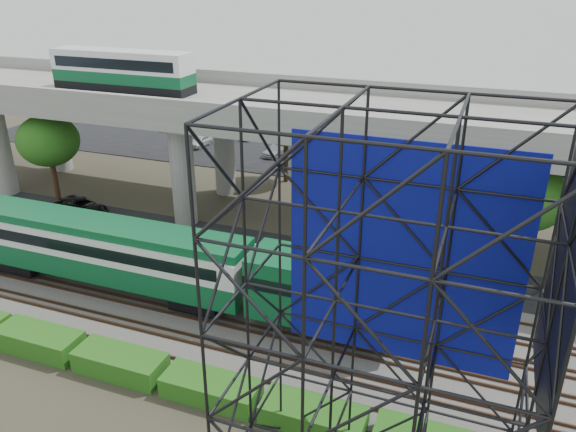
% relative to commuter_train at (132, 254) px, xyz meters
% --- Properties ---
extents(ground, '(140.00, 140.00, 0.00)m').
position_rel_commuter_train_xyz_m(ground, '(7.38, -2.00, -2.88)').
color(ground, '#474233').
rests_on(ground, ground).
extents(ballast_bed, '(90.00, 12.00, 0.20)m').
position_rel_commuter_train_xyz_m(ballast_bed, '(7.38, 0.00, -2.78)').
color(ballast_bed, slate).
rests_on(ballast_bed, ground).
extents(service_road, '(90.00, 5.00, 0.08)m').
position_rel_commuter_train_xyz_m(service_road, '(7.38, 8.50, -2.84)').
color(service_road, black).
rests_on(service_road, ground).
extents(parking_lot, '(90.00, 18.00, 0.08)m').
position_rel_commuter_train_xyz_m(parking_lot, '(7.38, 32.00, -2.84)').
color(parking_lot, black).
rests_on(parking_lot, ground).
extents(harbor_water, '(140.00, 40.00, 0.03)m').
position_rel_commuter_train_xyz_m(harbor_water, '(7.38, 54.00, -2.87)').
color(harbor_water, '#475B74').
rests_on(harbor_water, ground).
extents(rail_tracks, '(90.00, 9.52, 0.16)m').
position_rel_commuter_train_xyz_m(rail_tracks, '(7.38, -0.00, -2.60)').
color(rail_tracks, '#472D1E').
rests_on(rail_tracks, ballast_bed).
extents(commuter_train, '(29.30, 3.06, 4.30)m').
position_rel_commuter_train_xyz_m(commuter_train, '(0.00, 0.00, 0.00)').
color(commuter_train, black).
rests_on(commuter_train, rail_tracks).
extents(overpass, '(80.00, 12.00, 12.40)m').
position_rel_commuter_train_xyz_m(overpass, '(6.14, 14.00, 5.33)').
color(overpass, '#9E9B93').
rests_on(overpass, ground).
extents(scaffold_tower, '(9.36, 6.36, 15.00)m').
position_rel_commuter_train_xyz_m(scaffold_tower, '(16.65, -9.98, 4.59)').
color(scaffold_tower, black).
rests_on(scaffold_tower, ground).
extents(hedge_strip, '(34.60, 1.80, 1.20)m').
position_rel_commuter_train_xyz_m(hedge_strip, '(8.39, -6.30, -2.32)').
color(hedge_strip, '#1B4F12').
rests_on(hedge_strip, ground).
extents(trees, '(40.94, 16.94, 7.69)m').
position_rel_commuter_train_xyz_m(trees, '(2.72, 14.17, 2.69)').
color(trees, '#382314').
rests_on(trees, ground).
extents(suv, '(5.38, 3.39, 1.38)m').
position_rel_commuter_train_xyz_m(suv, '(-11.21, 8.73, -2.11)').
color(suv, black).
rests_on(suv, service_road).
extents(parked_cars, '(39.16, 9.26, 1.32)m').
position_rel_commuter_train_xyz_m(parked_cars, '(8.64, 31.50, -2.20)').
color(parked_cars, '#BEBEBE').
rests_on(parked_cars, parking_lot).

